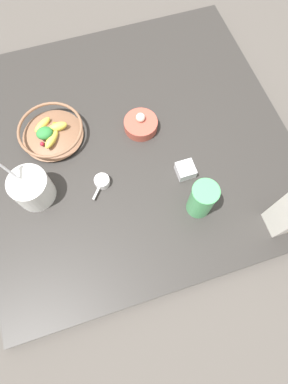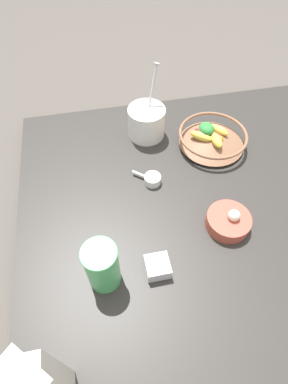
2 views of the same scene
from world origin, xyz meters
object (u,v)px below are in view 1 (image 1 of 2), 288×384
Objects in this scene: fruit_bowl at (51,132)px; yogurt_tub at (31,188)px; drinking_cup at (202,199)px; spice_jar at (185,170)px; garlic_bowl at (141,124)px.

yogurt_tub reaches higher than fruit_bowl.
drinking_cup reaches higher than spice_jar.
yogurt_tub is at bearing 157.46° from drinking_cup.
spice_jar is at bearing -67.81° from garlic_bowl.
fruit_bowl is 0.96× the size of yogurt_tub.
spice_jar is 0.23m from garlic_bowl.
drinking_cup is at bearing -45.81° from fruit_bowl.
drinking_cup is 0.36m from garlic_bowl.
drinking_cup is 2.48× the size of spice_jar.
fruit_bowl is at bearing 134.19° from drinking_cup.
fruit_bowl is at bearing 64.73° from yogurt_tub.
garlic_bowl is at bearing 103.80° from drinking_cup.
fruit_bowl is at bearing 145.27° from spice_jar.
spice_jar is 0.49× the size of garlic_bowl.
garlic_bowl is (-0.09, 0.22, 0.00)m from spice_jar.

